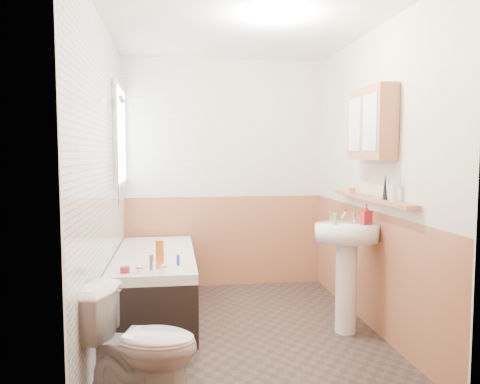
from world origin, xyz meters
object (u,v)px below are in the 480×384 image
Objects in this scene: toilet at (141,345)px; sink at (347,255)px; bathtub at (155,283)px; medicine_cabinet at (371,124)px; pine_shelf at (370,198)px.

toilet is 1.84m from sink.
toilet is (-0.03, -1.50, 0.04)m from bathtub.
medicine_cabinet is at bearing -49.44° from toilet.
medicine_cabinet is (1.77, 0.83, 1.37)m from toilet.
bathtub reaches higher than toilet.
toilet is at bearing -91.14° from bathtub.
pine_shelf reaches higher than sink.
sink is 1.08m from medicine_cabinet.
bathtub is at bearing 14.28° from toilet.
sink is 0.72× the size of pine_shelf.
toilet is 0.49× the size of pine_shelf.
toilet is 1.09× the size of medicine_cabinet.
sink is at bearing -46.30° from toilet.
pine_shelf is 0.61m from medicine_cabinet.
bathtub is at bearing 160.64° from pine_shelf.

